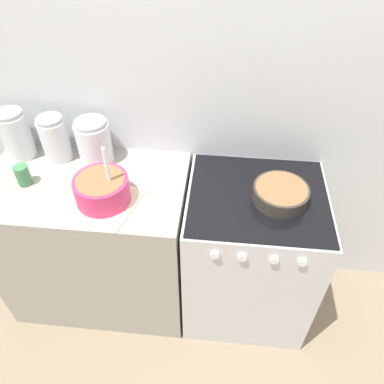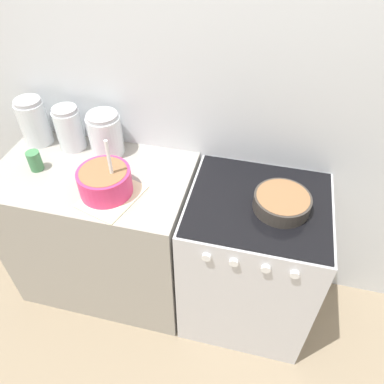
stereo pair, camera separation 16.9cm
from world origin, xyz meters
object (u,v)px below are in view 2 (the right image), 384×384
Objects in this scene: storage_jar_middle at (70,131)px; storage_jar_left at (35,124)px; stove at (250,261)px; tin_can at (35,161)px; storage_jar_right at (106,137)px; mixing_bowl at (105,181)px; baking_pan at (282,202)px.

storage_jar_left is at bearing 180.00° from storage_jar_middle.
tin_can reaches higher than stove.
storage_jar_middle reaches higher than storage_jar_right.
storage_jar_left is (-0.52, 0.29, 0.04)m from mixing_bowl.
mixing_bowl is 1.28× the size of storage_jar_middle.
storage_jar_left reaches higher than tin_can.
storage_jar_left reaches higher than baking_pan.
tin_can is at bearing -178.59° from stove.
stove is at bearing 1.41° from tin_can.
tin_can is (0.11, -0.22, -0.06)m from storage_jar_left.
baking_pan is at bearing 6.37° from mixing_bowl.
stove is 3.57× the size of baking_pan.
stove is at bearing 8.44° from mixing_bowl.
storage_jar_middle is 1.03× the size of storage_jar_right.
tin_can is (-1.21, -0.01, 0.01)m from baking_pan.
mixing_bowl is at bearing -10.70° from tin_can.
baking_pan is at bearing -9.34° from stove.
storage_jar_middle is 0.20m from storage_jar_right.
mixing_bowl is 1.32× the size of storage_jar_right.
mixing_bowl reaches higher than tin_can.
storage_jar_middle reaches higher than baking_pan.
stove is at bearing 170.66° from baking_pan.
storage_jar_right is 0.37m from tin_can.
baking_pan is 1.10× the size of storage_jar_right.
storage_jar_right is at bearing 167.44° from baking_pan.
mixing_bowl is 2.95× the size of tin_can.
tin_can is (-0.29, -0.22, -0.05)m from storage_jar_right.
storage_jar_right is at bearing 167.08° from stove.
baking_pan is at bearing -8.80° from storage_jar_left.
tin_can is at bearing 169.30° from mixing_bowl.
storage_jar_right reaches higher than stove.
mixing_bowl is 1.18× the size of storage_jar_left.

